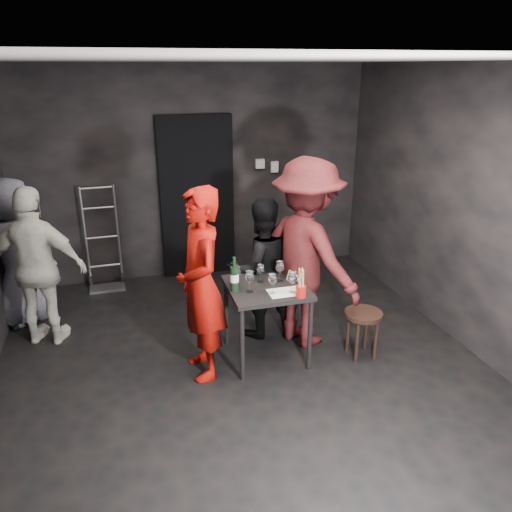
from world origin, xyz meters
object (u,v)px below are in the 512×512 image
object	(u,v)px
man_maroon	(308,231)
bystander_cream	(37,261)
stool	(363,321)
tasting_table	(267,295)
woman_black	(261,270)
hand_truck	(106,270)
wine_bottle	(234,278)
breadstick_cup	(301,283)
bystander_grey	(17,247)
server_red	(200,270)

from	to	relation	value
man_maroon	bystander_cream	world-z (taller)	man_maroon
stool	man_maroon	distance (m)	1.01
tasting_table	woman_black	distance (m)	0.48
hand_truck	bystander_cream	distance (m)	1.51
wine_bottle	man_maroon	bearing A→B (deg)	15.89
man_maroon	breadstick_cup	xyz separation A→B (m)	(-0.24, -0.50, -0.30)
stool	wine_bottle	size ratio (longest dim) A/B	1.45
hand_truck	wine_bottle	size ratio (longest dim) A/B	4.01
hand_truck	bystander_grey	distance (m)	1.27
tasting_table	bystander_grey	xyz separation A→B (m)	(-2.33, 1.41, 0.21)
woman_black	bystander_grey	world-z (taller)	bystander_grey
wine_bottle	hand_truck	bearing A→B (deg)	118.95
server_red	woman_black	distance (m)	0.95
bystander_grey	server_red	bearing A→B (deg)	107.05
tasting_table	server_red	bearing A→B (deg)	-171.36
wine_bottle	woman_black	bearing A→B (deg)	51.40
bystander_grey	hand_truck	bearing A→B (deg)	-171.23
bystander_cream	wine_bottle	distance (m)	1.98
tasting_table	wine_bottle	distance (m)	0.38
tasting_table	bystander_grey	size ratio (longest dim) A/B	0.43
tasting_table	woman_black	size ratio (longest dim) A/B	0.53
hand_truck	man_maroon	size ratio (longest dim) A/B	0.55
bystander_cream	bystander_grey	size ratio (longest dim) A/B	1.01
hand_truck	woman_black	xyz separation A→B (m)	(1.58, -1.65, 0.48)
hand_truck	man_maroon	world-z (taller)	man_maroon
hand_truck	woman_black	world-z (taller)	woman_black
bystander_grey	breadstick_cup	xyz separation A→B (m)	(2.56, -1.71, 0.01)
wine_bottle	breadstick_cup	xyz separation A→B (m)	(0.53, -0.28, 0.00)
server_red	man_maroon	bearing A→B (deg)	99.96
bystander_cream	woman_black	bearing A→B (deg)	-171.89
hand_truck	tasting_table	xyz separation A→B (m)	(1.50, -2.12, 0.42)
bystander_grey	stool	bearing A→B (deg)	121.41
bystander_grey	wine_bottle	xyz separation A→B (m)	(2.02, -1.43, 0.01)
man_maroon	server_red	bearing A→B (deg)	77.96
tasting_table	woman_black	xyz separation A→B (m)	(0.08, 0.47, 0.06)
hand_truck	server_red	size ratio (longest dim) A/B	0.64
stool	woman_black	world-z (taller)	woman_black
bystander_cream	breadstick_cup	distance (m)	2.58
bystander_cream	breadstick_cup	xyz separation A→B (m)	(2.29, -1.19, 0.00)
hand_truck	bystander_cream	xyz separation A→B (m)	(-0.57, -1.24, 0.65)
tasting_table	bystander_cream	xyz separation A→B (m)	(-2.07, 0.88, 0.23)
wine_bottle	breadstick_cup	distance (m)	0.60
server_red	man_maroon	distance (m)	1.15
bystander_cream	man_maroon	bearing A→B (deg)	-176.04
hand_truck	bystander_cream	world-z (taller)	bystander_cream
stool	breadstick_cup	xyz separation A→B (m)	(-0.67, -0.06, 0.50)
woman_black	bystander_cream	xyz separation A→B (m)	(-2.15, 0.42, 0.17)
bystander_cream	tasting_table	bearing A→B (deg)	175.93
hand_truck	stool	world-z (taller)	hand_truck
tasting_table	man_maroon	distance (m)	0.73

